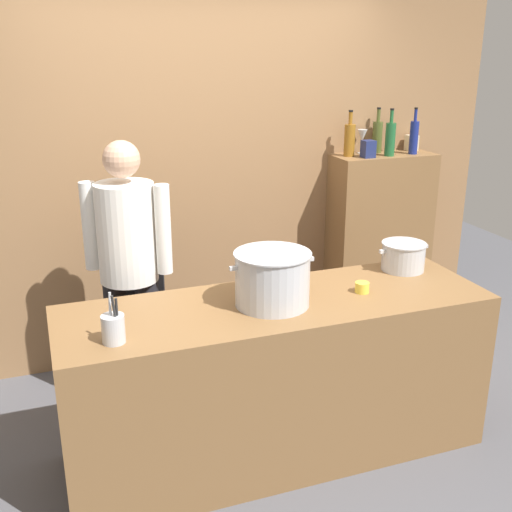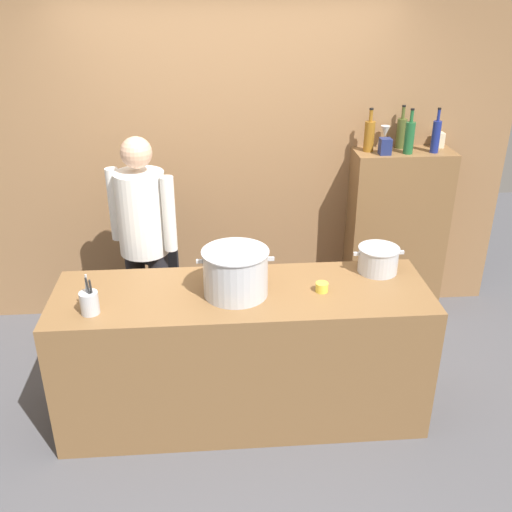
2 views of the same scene
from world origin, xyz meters
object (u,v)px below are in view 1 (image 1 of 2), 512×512
utensil_crock (113,328)px  wine_glass_tall (362,137)px  stockpot_small (403,256)px  spice_tin_navy (368,149)px  stockpot_large (272,279)px  spice_tin_cream (411,143)px  wine_bottle_cobalt (414,136)px  butter_jar (362,287)px  chef (129,259)px  wine_bottle_green (390,138)px  wine_bottle_amber (350,139)px  wine_bottle_olive (377,136)px

utensil_crock → wine_glass_tall: 2.55m
stockpot_small → spice_tin_navy: (0.26, 0.92, 0.47)m
stockpot_large → spice_tin_navy: spice_tin_navy is taller
wine_glass_tall → spice_tin_cream: wine_glass_tall is taller
stockpot_small → utensil_crock: size_ratio=1.36×
wine_bottle_cobalt → butter_jar: bearing=-131.6°
chef → wine_glass_tall: 1.97m
wine_bottle_green → wine_bottle_amber: bearing=163.1°
wine_glass_tall → spice_tin_navy: bearing=-103.3°
wine_bottle_green → chef: bearing=-168.8°
wine_bottle_green → utensil_crock: bearing=-148.9°
chef → butter_jar: chef is taller
stockpot_large → wine_glass_tall: (1.21, 1.30, 0.48)m
wine_bottle_olive → wine_bottle_cobalt: 0.26m
spice_tin_navy → wine_bottle_green: bearing=2.9°
stockpot_small → butter_jar: 0.46m
stockpot_small → spice_tin_navy: size_ratio=2.66×
chef → spice_tin_navy: (1.77, 0.38, 0.49)m
stockpot_small → butter_jar: size_ratio=4.24×
stockpot_large → utensil_crock: 0.84m
stockpot_large → wine_bottle_olive: (1.34, 1.30, 0.48)m
butter_jar → spice_tin_cream: (1.12, 1.32, 0.52)m
butter_jar → wine_bottle_olive: (0.83, 1.32, 0.59)m
wine_bottle_cobalt → spice_tin_cream: (0.08, 0.14, -0.07)m
wine_glass_tall → spice_tin_cream: bearing=0.9°
utensil_crock → butter_jar: utensil_crock is taller
utensil_crock → wine_bottle_cobalt: size_ratio=0.71×
wine_bottle_olive → spice_tin_navy: wine_bottle_olive is taller
spice_tin_cream → wine_bottle_amber: bearing=-172.8°
chef → spice_tin_cream: size_ratio=14.57×
butter_jar → wine_bottle_green: bearing=54.2°
wine_glass_tall → butter_jar: bearing=-118.0°
wine_bottle_amber → spice_tin_navy: 0.15m
chef → wine_bottle_green: (1.95, 0.39, 0.56)m
wine_bottle_green → wine_bottle_cobalt: wine_bottle_green is taller
spice_tin_cream → wine_bottle_cobalt: bearing=-119.2°
stockpot_large → spice_tin_navy: size_ratio=3.72×
utensil_crock → wine_bottle_olive: (2.15, 1.46, 0.55)m
utensil_crock → wine_bottle_cobalt: wine_bottle_cobalt is taller
stockpot_small → wine_bottle_green: size_ratio=0.96×
wine_bottle_green → spice_tin_navy: size_ratio=2.77×
spice_tin_cream → spice_tin_navy: 0.49m
chef → wine_bottle_amber: size_ratio=5.12×
spice_tin_cream → stockpot_small: bearing=-123.7°
stockpot_small → wine_bottle_green: 1.16m
butter_jar → stockpot_large: bearing=178.4°
stockpot_large → spice_tin_cream: (1.63, 1.30, 0.41)m
butter_jar → wine_bottle_cobalt: 1.68m
wine_bottle_green → wine_bottle_amber: wine_bottle_green is taller
chef → wine_glass_tall: (1.81, 0.54, 0.55)m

